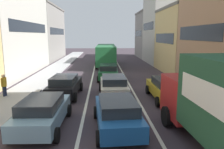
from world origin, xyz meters
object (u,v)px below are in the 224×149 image
sedan_left_lane_third (65,85)px  pedestrian_near_kerb (4,85)px  wagon_left_lane_second (43,112)px  coupe_centre_lane_fourth (108,72)px  bus_mid_queue_primary (106,53)px  sedan_centre_lane_second (117,113)px  sedan_right_lane_behind_truck (166,88)px  hatchback_centre_lane_third (114,86)px

sedan_left_lane_third → pedestrian_near_kerb: 4.12m
wagon_left_lane_second → coupe_centre_lane_fourth: 11.64m
bus_mid_queue_primary → pedestrian_near_kerb: bus_mid_queue_primary is taller
sedan_left_lane_third → sedan_centre_lane_second: bearing=-147.5°
coupe_centre_lane_fourth → bus_mid_queue_primary: size_ratio=0.41×
sedan_centre_lane_second → sedan_left_lane_third: 6.63m
sedan_left_lane_third → sedan_right_lane_behind_truck: size_ratio=1.02×
sedan_centre_lane_second → bus_mid_queue_primary: 21.18m
sedan_centre_lane_second → sedan_right_lane_behind_truck: bearing=-42.3°
coupe_centre_lane_fourth → wagon_left_lane_second: bearing=165.1°
hatchback_centre_lane_third → pedestrian_near_kerb: (-7.56, -0.01, 0.15)m
coupe_centre_lane_fourth → bus_mid_queue_primary: bearing=2.1°
coupe_centre_lane_fourth → sedan_left_lane_third: bearing=152.3°
hatchback_centre_lane_third → bus_mid_queue_primary: bearing=0.2°
wagon_left_lane_second → coupe_centre_lane_fourth: (3.37, 11.14, 0.00)m
wagon_left_lane_second → sedan_right_lane_behind_truck: same height
sedan_left_lane_third → wagon_left_lane_second: bearing=-178.8°
coupe_centre_lane_fourth → hatchback_centre_lane_third: bearing=-176.3°
sedan_right_lane_behind_truck → bus_mid_queue_primary: size_ratio=0.41×
hatchback_centre_lane_third → sedan_right_lane_behind_truck: size_ratio=1.00×
sedan_left_lane_third → sedan_right_lane_behind_truck: 7.04m
sedan_right_lane_behind_truck → bus_mid_queue_primary: bus_mid_queue_primary is taller
sedan_right_lane_behind_truck → sedan_left_lane_third: bearing=80.0°
hatchback_centre_lane_third → bus_mid_queue_primary: (-0.23, 15.67, 0.96)m
sedan_centre_lane_second → wagon_left_lane_second: (-3.44, 0.33, 0.00)m
bus_mid_queue_primary → pedestrian_near_kerb: bearing=156.1°
coupe_centre_lane_fourth → pedestrian_near_kerb: 9.49m
sedan_left_lane_third → pedestrian_near_kerb: size_ratio=2.63×
hatchback_centre_lane_third → coupe_centre_lane_fourth: (-0.19, 5.97, 0.00)m
wagon_left_lane_second → sedan_right_lane_behind_truck: size_ratio=1.01×
pedestrian_near_kerb → hatchback_centre_lane_third: bearing=13.3°
wagon_left_lane_second → bus_mid_queue_primary: 21.12m
sedan_left_lane_third → bus_mid_queue_primary: bus_mid_queue_primary is taller
coupe_centre_lane_fourth → pedestrian_near_kerb: size_ratio=2.62×
sedan_right_lane_behind_truck → bus_mid_queue_primary: bearing=12.6°
hatchback_centre_lane_third → pedestrian_near_kerb: size_ratio=2.60×
sedan_centre_lane_second → sedan_right_lane_behind_truck: size_ratio=1.02×
wagon_left_lane_second → bus_mid_queue_primary: (3.33, 20.83, 0.96)m
coupe_centre_lane_fourth → bus_mid_queue_primary: 9.74m
sedan_right_lane_behind_truck → coupe_centre_lane_fourth: bearing=27.9°
coupe_centre_lane_fourth → sedan_right_lane_behind_truck: bearing=-150.2°
pedestrian_near_kerb → sedan_centre_lane_second: bearing=-23.2°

